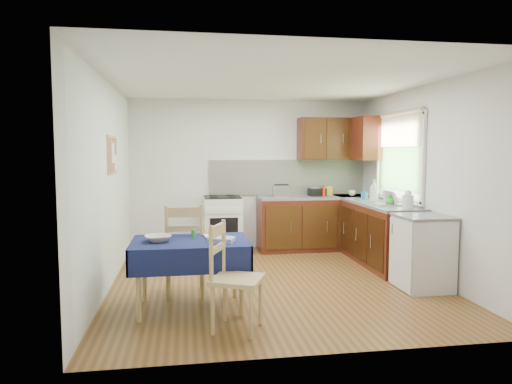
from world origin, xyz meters
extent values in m
plane|color=#553916|center=(0.00, 0.00, 0.00)|extent=(4.20, 4.20, 0.00)
cube|color=white|center=(0.00, 0.00, 2.50)|extent=(4.00, 4.20, 0.02)
cube|color=silver|center=(0.00, 2.10, 1.25)|extent=(4.00, 0.02, 2.50)
cube|color=silver|center=(0.00, -2.10, 1.25)|extent=(4.00, 0.02, 2.50)
cube|color=silver|center=(-2.00, 0.00, 1.25)|extent=(0.02, 4.20, 2.50)
cube|color=silver|center=(2.00, 0.00, 1.25)|extent=(0.02, 4.20, 2.50)
cube|color=#361309|center=(1.05, 1.80, 0.43)|extent=(1.90, 0.60, 0.86)
cube|color=#361309|center=(1.70, 0.65, 0.43)|extent=(0.60, 1.70, 0.86)
cube|color=slate|center=(1.05, 1.80, 0.88)|extent=(1.90, 0.60, 0.04)
cube|color=slate|center=(1.70, 0.65, 0.88)|extent=(0.60, 1.70, 0.04)
cube|color=slate|center=(1.70, 1.80, 0.88)|extent=(0.60, 0.60, 0.04)
cube|color=silver|center=(0.65, 2.08, 1.20)|extent=(2.70, 0.02, 0.60)
cube|color=#361309|center=(1.40, 1.93, 1.85)|extent=(1.20, 0.35, 0.70)
cube|color=#361309|center=(1.82, 1.50, 1.85)|extent=(0.35, 0.50, 0.70)
cube|color=silver|center=(-0.50, 1.80, 0.45)|extent=(0.60, 0.60, 0.90)
cube|color=black|center=(-0.50, 1.80, 0.91)|extent=(0.58, 0.58, 0.02)
cube|color=black|center=(-0.50, 1.50, 0.45)|extent=(0.44, 0.01, 0.32)
cube|color=#325C26|center=(1.99, 0.70, 1.50)|extent=(0.01, 1.40, 0.85)
cube|color=silver|center=(1.97, 0.70, 2.15)|extent=(0.04, 1.48, 0.06)
cube|color=silver|center=(1.97, 0.70, 0.95)|extent=(0.04, 1.48, 0.06)
cube|color=tan|center=(1.96, 0.70, 1.93)|extent=(0.02, 1.36, 0.44)
cube|color=silver|center=(1.70, -0.55, 0.42)|extent=(0.55, 0.58, 0.85)
cube|color=slate|center=(1.70, -0.55, 0.87)|extent=(0.58, 0.60, 0.03)
cube|color=tan|center=(-1.98, 0.30, 1.60)|extent=(0.02, 0.62, 0.47)
cube|color=brown|center=(-1.96, 0.30, 1.60)|extent=(0.01, 0.56, 0.41)
cube|color=white|center=(-1.95, 0.22, 1.62)|extent=(0.00, 0.18, 0.24)
cube|color=white|center=(-1.95, 0.42, 1.50)|extent=(0.00, 0.15, 0.20)
cube|color=#0F193D|center=(-1.05, -0.83, 0.71)|extent=(1.16, 0.77, 0.03)
cube|color=#0F193D|center=(-1.05, -1.23, 0.59)|extent=(1.20, 0.02, 0.26)
cube|color=#0F193D|center=(-1.05, -0.44, 0.59)|extent=(1.20, 0.02, 0.26)
cube|color=#0F193D|center=(-1.63, -0.83, 0.59)|extent=(0.02, 0.81, 0.26)
cube|color=#0F193D|center=(-0.46, -0.83, 0.59)|extent=(0.02, 0.81, 0.26)
cylinder|color=tan|center=(-1.54, -1.14, 0.35)|extent=(0.05, 0.05, 0.69)
cylinder|color=tan|center=(-0.55, -1.14, 0.35)|extent=(0.05, 0.05, 0.69)
cylinder|color=tan|center=(-1.54, -0.53, 0.35)|extent=(0.05, 0.05, 0.69)
cylinder|color=tan|center=(-0.55, -0.53, 0.35)|extent=(0.05, 0.05, 0.69)
cube|color=tan|center=(-1.10, -0.34, 0.50)|extent=(0.47, 0.47, 0.04)
cube|color=tan|center=(-1.10, -0.54, 0.89)|extent=(0.42, 0.03, 0.33)
cylinder|color=tan|center=(-0.91, -0.15, 0.25)|extent=(0.04, 0.04, 0.50)
cylinder|color=tan|center=(-1.29, -0.15, 0.25)|extent=(0.04, 0.04, 0.50)
cylinder|color=tan|center=(-0.91, -0.53, 0.25)|extent=(0.04, 0.04, 0.50)
cylinder|color=tan|center=(-1.29, -0.53, 0.25)|extent=(0.04, 0.04, 0.50)
cube|color=tan|center=(-0.63, -1.47, 0.47)|extent=(0.57, 0.57, 0.04)
cube|color=tan|center=(-0.80, -1.39, 0.83)|extent=(0.18, 0.38, 0.31)
cylinder|color=tan|center=(-0.53, -1.70, 0.23)|extent=(0.04, 0.04, 0.47)
cylinder|color=tan|center=(-0.40, -1.37, 0.23)|extent=(0.04, 0.04, 0.47)
cylinder|color=tan|center=(-0.86, -1.56, 0.23)|extent=(0.04, 0.04, 0.47)
cylinder|color=tan|center=(-0.72, -1.23, 0.23)|extent=(0.04, 0.04, 0.47)
cube|color=#AEAEB2|center=(0.45, 1.69, 1.00)|extent=(0.28, 0.17, 0.19)
cube|color=black|center=(0.45, 1.69, 1.10)|extent=(0.24, 0.02, 0.02)
cube|color=black|center=(1.09, 1.84, 0.96)|extent=(0.27, 0.24, 0.13)
cube|color=#AEAEB2|center=(1.09, 1.84, 1.05)|extent=(0.27, 0.24, 0.03)
cylinder|color=red|center=(1.16, 1.66, 1.00)|extent=(0.04, 0.04, 0.19)
cube|color=gold|center=(1.32, 1.90, 0.97)|extent=(0.11, 0.08, 0.15)
cube|color=gray|center=(1.71, 0.40, 0.91)|extent=(0.43, 0.33, 0.02)
cylinder|color=silver|center=(1.71, 0.40, 1.00)|extent=(0.05, 0.20, 0.20)
cylinder|color=silver|center=(1.76, -0.03, 0.99)|extent=(0.14, 0.14, 0.18)
sphere|color=silver|center=(1.76, -0.03, 1.10)|extent=(0.09, 0.09, 0.09)
imported|color=white|center=(1.67, 1.74, 0.95)|extent=(0.15, 0.15, 0.09)
imported|color=silver|center=(1.64, 0.77, 1.07)|extent=(0.18, 0.18, 0.33)
imported|color=#1F6AB7|center=(1.65, 1.16, 0.98)|extent=(0.11, 0.11, 0.17)
imported|color=green|center=(1.67, 0.31, 0.97)|extent=(0.13, 0.13, 0.15)
imported|color=beige|center=(-1.37, -0.85, 0.76)|extent=(0.31, 0.31, 0.07)
imported|color=white|center=(-0.89, -0.67, 0.73)|extent=(0.18, 0.23, 0.02)
cylinder|color=green|center=(-1.01, -0.74, 0.77)|extent=(0.05, 0.05, 0.09)
cube|color=navy|center=(-0.73, -0.96, 0.75)|extent=(0.30, 0.27, 0.04)
camera|label=1|loc=(-1.08, -5.53, 1.63)|focal=32.00mm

